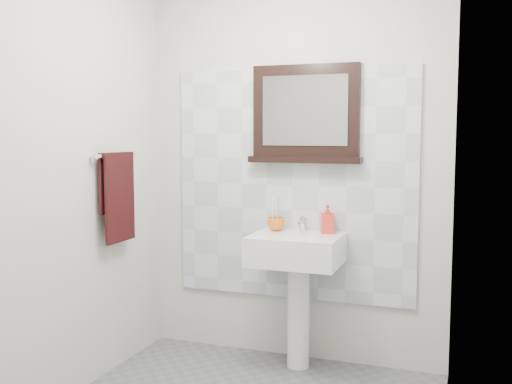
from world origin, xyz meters
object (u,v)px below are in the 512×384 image
toothbrush_cup (276,224)px  pedestal_sink (297,264)px  framed_mirror (306,116)px  soap_dispenser (327,219)px  hand_towel (117,190)px

toothbrush_cup → pedestal_sink: bearing=-31.6°
pedestal_sink → framed_mirror: bearing=90.6°
soap_dispenser → framed_mirror: bearing=140.6°
toothbrush_cup → framed_mirror: size_ratio=0.15×
toothbrush_cup → hand_towel: 1.02m
soap_dispenser → hand_towel: bearing=-176.5°
framed_mirror → hand_towel: bearing=-151.0°
soap_dispenser → hand_towel: 1.31m
toothbrush_cup → hand_towel: hand_towel is taller
soap_dispenser → pedestal_sink: bearing=-161.2°
pedestal_sink → framed_mirror: framed_mirror is taller
toothbrush_cup → framed_mirror: bearing=26.0°
framed_mirror → hand_towel: (-1.03, -0.57, -0.46)m
pedestal_sink → soap_dispenser: (0.16, 0.13, 0.27)m
pedestal_sink → toothbrush_cup: size_ratio=8.80×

